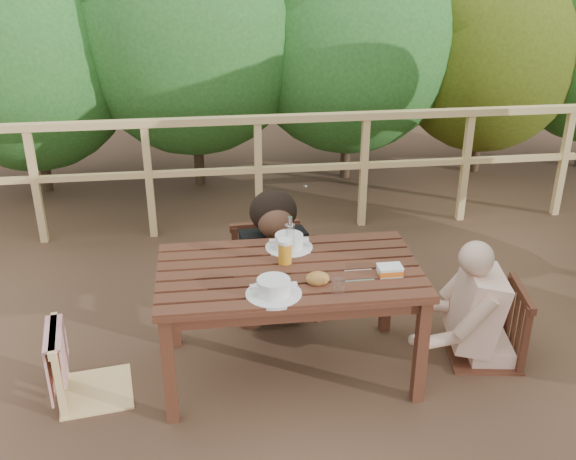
{
  "coord_description": "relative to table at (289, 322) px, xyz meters",
  "views": [
    {
      "loc": [
        -0.42,
        -3.24,
        2.45
      ],
      "look_at": [
        0.0,
        0.05,
        0.9
      ],
      "focal_mm": 41.68,
      "sensor_mm": 36.0,
      "label": 1
    }
  ],
  "objects": [
    {
      "name": "beer_glass",
      "position": [
        -0.01,
        0.07,
        0.41
      ],
      "size": [
        0.08,
        0.08,
        0.15
      ],
      "primitive_type": "cylinder",
      "color": "orange",
      "rests_on": "table"
    },
    {
      "name": "woman",
      "position": [
        -0.03,
        0.8,
        0.35
      ],
      "size": [
        0.59,
        0.71,
        1.37
      ],
      "primitive_type": null,
      "rotation": [
        0.0,
        0.0,
        3.2
      ],
      "color": "black",
      "rests_on": "ground"
    },
    {
      "name": "chair_far",
      "position": [
        -0.03,
        0.78,
        0.16
      ],
      "size": [
        0.52,
        0.52,
        0.99
      ],
      "primitive_type": "cube",
      "rotation": [
        0.0,
        0.0,
        0.06
      ],
      "color": "#412115",
      "rests_on": "ground"
    },
    {
      "name": "diner_right",
      "position": [
        1.23,
        0.01,
        0.29
      ],
      "size": [
        0.69,
        0.6,
        1.26
      ],
      "primitive_type": null,
      "rotation": [
        0.0,
        0.0,
        1.42
      ],
      "color": "beige",
      "rests_on": "ground"
    },
    {
      "name": "soup_far",
      "position": [
        0.03,
        0.26,
        0.38
      ],
      "size": [
        0.28,
        0.28,
        0.09
      ],
      "primitive_type": "cylinder",
      "color": "silver",
      "rests_on": "table"
    },
    {
      "name": "bread_roll",
      "position": [
        0.13,
        -0.18,
        0.37
      ],
      "size": [
        0.13,
        0.1,
        0.08
      ],
      "primitive_type": "ellipsoid",
      "color": "#9F642E",
      "rests_on": "table"
    },
    {
      "name": "tumbler",
      "position": [
        0.22,
        -0.29,
        0.38
      ],
      "size": [
        0.07,
        0.07,
        0.08
      ],
      "primitive_type": "cylinder",
      "color": "white",
      "rests_on": "table"
    },
    {
      "name": "bottle",
      "position": [
        0.03,
        0.19,
        0.46
      ],
      "size": [
        0.06,
        0.06,
        0.24
      ],
      "primitive_type": "cylinder",
      "color": "white",
      "rests_on": "table"
    },
    {
      "name": "butter_tub",
      "position": [
        0.54,
        -0.12,
        0.37
      ],
      "size": [
        0.14,
        0.1,
        0.06
      ],
      "primitive_type": "cube",
      "rotation": [
        0.0,
        0.0,
        0.01
      ],
      "color": "white",
      "rests_on": "table"
    },
    {
      "name": "table",
      "position": [
        0.0,
        0.0,
        0.0
      ],
      "size": [
        1.46,
        0.82,
        0.67
      ],
      "primitive_type": "cube",
      "color": "#412115",
      "rests_on": "ground"
    },
    {
      "name": "soup_near",
      "position": [
        -0.11,
        -0.26,
        0.39
      ],
      "size": [
        0.29,
        0.29,
        0.1
      ],
      "primitive_type": "cylinder",
      "color": "white",
      "rests_on": "table"
    },
    {
      "name": "ground",
      "position": [
        0.0,
        0.0,
        -0.34
      ],
      "size": [
        60.0,
        60.0,
        0.0
      ],
      "primitive_type": "plane",
      "color": "brown",
      "rests_on": "ground"
    },
    {
      "name": "chair_left",
      "position": [
        -1.11,
        -0.07,
        0.08
      ],
      "size": [
        0.47,
        0.47,
        0.83
      ],
      "primitive_type": "cube",
      "rotation": [
        0.0,
        0.0,
        1.71
      ],
      "color": "#E7BE77",
      "rests_on": "ground"
    },
    {
      "name": "railing",
      "position": [
        0.0,
        2.0,
        0.17
      ],
      "size": [
        5.6,
        0.1,
        1.01
      ],
      "primitive_type": "cube",
      "color": "#E7BE77",
      "rests_on": "ground"
    },
    {
      "name": "chair_right",
      "position": [
        1.2,
        0.01,
        0.1
      ],
      "size": [
        0.49,
        0.49,
        0.87
      ],
      "primitive_type": "cube",
      "rotation": [
        0.0,
        0.0,
        -1.72
      ],
      "color": "#412115",
      "rests_on": "ground"
    }
  ]
}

